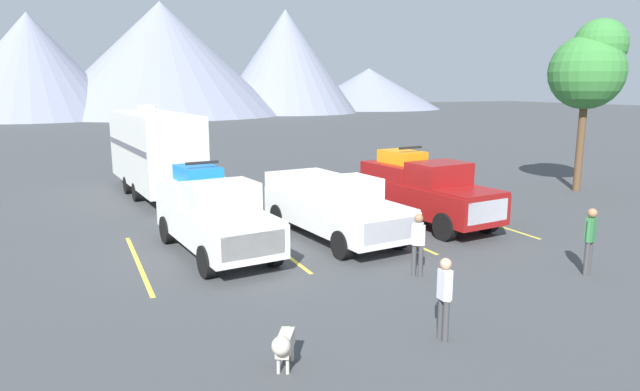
{
  "coord_description": "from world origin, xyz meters",
  "views": [
    {
      "loc": [
        -7.34,
        -15.29,
        4.7
      ],
      "look_at": [
        0.0,
        0.78,
        1.2
      ],
      "focal_mm": 31.14,
      "sensor_mm": 36.0,
      "label": 1
    }
  ],
  "objects_px": {
    "pickup_truck_c": "(424,189)",
    "person_b": "(418,240)",
    "person_a": "(590,237)",
    "pickup_truck_a": "(213,212)",
    "pickup_truck_b": "(332,204)",
    "person_c": "(444,293)",
    "camper_trailer_a": "(154,149)",
    "dog": "(284,345)"
  },
  "relations": [
    {
      "from": "pickup_truck_a",
      "to": "camper_trailer_a",
      "type": "distance_m",
      "value": 9.46
    },
    {
      "from": "person_c",
      "to": "dog",
      "type": "bearing_deg",
      "value": 177.42
    },
    {
      "from": "pickup_truck_a",
      "to": "pickup_truck_b",
      "type": "distance_m",
      "value": 3.79
    },
    {
      "from": "pickup_truck_c",
      "to": "person_c",
      "type": "xyz_separation_m",
      "value": [
        -4.94,
        -7.7,
        -0.28
      ]
    },
    {
      "from": "pickup_truck_a",
      "to": "person_c",
      "type": "distance_m",
      "value": 7.81
    },
    {
      "from": "camper_trailer_a",
      "to": "person_c",
      "type": "distance_m",
      "value": 17.05
    },
    {
      "from": "person_b",
      "to": "camper_trailer_a",
      "type": "bearing_deg",
      "value": 107.71
    },
    {
      "from": "person_a",
      "to": "person_b",
      "type": "distance_m",
      "value": 4.34
    },
    {
      "from": "pickup_truck_b",
      "to": "pickup_truck_c",
      "type": "xyz_separation_m",
      "value": [
        3.68,
        0.27,
        0.15
      ]
    },
    {
      "from": "pickup_truck_b",
      "to": "pickup_truck_c",
      "type": "height_order",
      "value": "pickup_truck_c"
    },
    {
      "from": "pickup_truck_b",
      "to": "person_b",
      "type": "distance_m",
      "value": 4.25
    },
    {
      "from": "dog",
      "to": "pickup_truck_c",
      "type": "bearing_deg",
      "value": 43.09
    },
    {
      "from": "pickup_truck_b",
      "to": "pickup_truck_c",
      "type": "distance_m",
      "value": 3.69
    },
    {
      "from": "person_a",
      "to": "pickup_truck_a",
      "type": "bearing_deg",
      "value": 144.15
    },
    {
      "from": "pickup_truck_a",
      "to": "person_c",
      "type": "relative_size",
      "value": 3.42
    },
    {
      "from": "pickup_truck_a",
      "to": "pickup_truck_c",
      "type": "distance_m",
      "value": 7.47
    },
    {
      "from": "pickup_truck_c",
      "to": "person_b",
      "type": "bearing_deg",
      "value": -126.53
    },
    {
      "from": "person_b",
      "to": "pickup_truck_b",
      "type": "bearing_deg",
      "value": 94.68
    },
    {
      "from": "pickup_truck_c",
      "to": "dog",
      "type": "bearing_deg",
      "value": -136.91
    },
    {
      "from": "pickup_truck_a",
      "to": "person_a",
      "type": "relative_size",
      "value": 3.19
    },
    {
      "from": "pickup_truck_a",
      "to": "pickup_truck_c",
      "type": "relative_size",
      "value": 0.98
    },
    {
      "from": "dog",
      "to": "person_a",
      "type": "bearing_deg",
      "value": 8.89
    },
    {
      "from": "camper_trailer_a",
      "to": "pickup_truck_a",
      "type": "bearing_deg",
      "value": -88.72
    },
    {
      "from": "camper_trailer_a",
      "to": "person_c",
      "type": "bearing_deg",
      "value": -80.75
    },
    {
      "from": "camper_trailer_a",
      "to": "person_a",
      "type": "relative_size",
      "value": 5.34
    },
    {
      "from": "camper_trailer_a",
      "to": "person_b",
      "type": "height_order",
      "value": "camper_trailer_a"
    },
    {
      "from": "camper_trailer_a",
      "to": "dog",
      "type": "xyz_separation_m",
      "value": [
        -0.41,
        -16.65,
        -1.56
      ]
    },
    {
      "from": "person_a",
      "to": "person_c",
      "type": "distance_m",
      "value": 5.8
    },
    {
      "from": "person_a",
      "to": "person_b",
      "type": "xyz_separation_m",
      "value": [
        -4.0,
        1.69,
        -0.07
      ]
    },
    {
      "from": "person_b",
      "to": "person_c",
      "type": "bearing_deg",
      "value": -116.65
    },
    {
      "from": "pickup_truck_c",
      "to": "person_b",
      "type": "xyz_separation_m",
      "value": [
        -3.33,
        -4.5,
        -0.28
      ]
    },
    {
      "from": "person_b",
      "to": "person_c",
      "type": "relative_size",
      "value": 1.0
    },
    {
      "from": "person_a",
      "to": "pickup_truck_b",
      "type": "bearing_deg",
      "value": 126.27
    },
    {
      "from": "pickup_truck_b",
      "to": "person_c",
      "type": "distance_m",
      "value": 7.54
    },
    {
      "from": "pickup_truck_c",
      "to": "person_c",
      "type": "distance_m",
      "value": 9.15
    },
    {
      "from": "pickup_truck_a",
      "to": "pickup_truck_b",
      "type": "relative_size",
      "value": 0.92
    },
    {
      "from": "person_a",
      "to": "person_c",
      "type": "height_order",
      "value": "person_a"
    },
    {
      "from": "pickup_truck_a",
      "to": "person_c",
      "type": "bearing_deg",
      "value": -71.12
    },
    {
      "from": "pickup_truck_a",
      "to": "person_a",
      "type": "height_order",
      "value": "pickup_truck_a"
    },
    {
      "from": "person_a",
      "to": "person_c",
      "type": "relative_size",
      "value": 1.07
    },
    {
      "from": "person_b",
      "to": "dog",
      "type": "relative_size",
      "value": 1.9
    },
    {
      "from": "pickup_truck_c",
      "to": "pickup_truck_a",
      "type": "bearing_deg",
      "value": -177.57
    }
  ]
}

